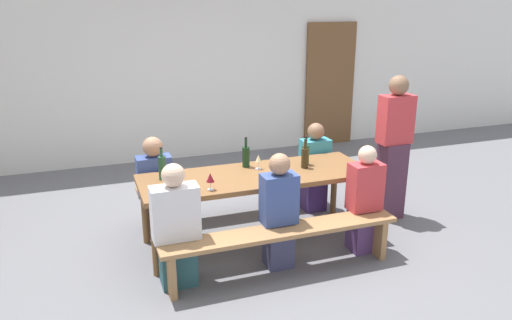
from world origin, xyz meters
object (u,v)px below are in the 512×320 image
Objects in this scene: tasting_table at (256,181)px; wine_bottle_0 at (305,157)px; wine_glass_0 at (210,178)px; seated_guest_near_2 at (364,202)px; seated_guest_near_0 at (176,229)px; seated_guest_near_1 at (279,213)px; standing_host at (393,150)px; seated_guest_far_0 at (155,188)px; wooden_door at (330,85)px; wine_glass_1 at (258,159)px; bench_near at (282,238)px; wine_bottle_2 at (246,156)px; bench_far at (236,186)px; wine_bottle_1 at (306,154)px; wine_bottle_3 at (162,167)px; seated_guest_far_1 at (314,169)px.

wine_bottle_0 is (0.55, 0.02, 0.19)m from tasting_table.
wine_glass_0 is 1.56m from seated_guest_near_2.
seated_guest_near_0 reaches higher than seated_guest_near_1.
seated_guest_far_0 is at bearing -10.70° from standing_host.
wooden_door reaches higher than wine_glass_1.
wine_bottle_2 is at bearing 91.28° from bench_near.
wooden_door is 0.93× the size of bench_far.
wine_bottle_1 is at bearing 60.65° from wine_bottle_0.
bench_far is 1.58m from seated_guest_near_0.
seated_guest_near_1 reaches higher than tasting_table.
wine_bottle_3 is at bearing 136.88° from bench_near.
wine_glass_0 reaches higher than wine_glass_1.
wine_bottle_3 is 2.11× the size of wine_glass_1.
wine_bottle_2 is 0.29× the size of seated_guest_near_1.
seated_guest_near_1 reaches higher than seated_guest_far_1.
bench_far is 2.04× the size of seated_guest_near_2.
tasting_table is at bearing -118.48° from wine_glass_1.
wooden_door reaches higher than wine_bottle_0.
wine_bottle_0 is 0.19× the size of standing_host.
bench_far is at bearing 128.64° from wine_bottle_0.
wine_bottle_2 is 0.75m from wine_glass_0.
bench_far is 1.36× the size of standing_host.
seated_guest_far_1 is at bearing 0.09° from seated_guest_near_2.
wine_glass_0 is 0.75m from wine_glass_1.
seated_guest_far_0 is 0.65× the size of standing_host.
standing_host reaches higher than bench_far.
bench_far is at bearing 98.96° from seated_guest_far_0.
wine_bottle_2 is at bearing 3.44° from seated_guest_near_1.
bench_near is at bearing 24.49° from standing_host.
standing_host reaches higher than seated_guest_near_1.
seated_guest_near_0 reaches higher than wine_glass_0.
seated_guest_near_2 is at bearing -20.92° from wine_bottle_3.
wine_bottle_2 is 0.91m from wine_bottle_3.
wine_bottle_0 is at bearing -119.35° from wine_bottle_1.
wine_bottle_0 is 0.94× the size of wine_bottle_3.
wine_bottle_1 is at bearing -2.66° from wine_glass_1.
wooden_door is 4.31m from seated_guest_far_0.
standing_host is (1.07, -0.06, -0.05)m from wine_bottle_1.
wine_bottle_1 is 0.28× the size of seated_guest_near_2.
seated_guest_far_1 is at bearing 12.01° from wine_bottle_3.
seated_guest_near_1 is (-0.58, -0.67, -0.32)m from wine_bottle_1.
tasting_table is at bearing 59.56° from seated_guest_near_2.
wine_bottle_0 is 0.62m from wine_bottle_2.
wooden_door is at bearing 41.07° from wine_bottle_3.
bench_far is at bearing 90.00° from tasting_table.
wooden_door reaches higher than standing_host.
wine_bottle_0 is 0.11m from wine_bottle_1.
tasting_table is at bearing -59.51° from seated_guest_far_1.
seated_guest_far_0 is (-1.90, 1.11, -0.01)m from seated_guest_near_2.
seated_guest_far_1 reaches higher than wine_bottle_1.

